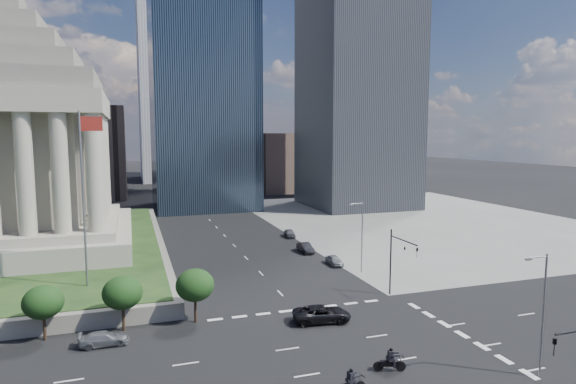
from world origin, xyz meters
name	(u,v)px	position (x,y,z in m)	size (l,w,h in m)	color
ground	(195,205)	(0.00, 100.00, 0.00)	(500.00, 500.00, 0.00)	black
sidewalk_ne	(419,219)	(46.00, 60.00, 0.01)	(68.00, 90.00, 0.03)	slate
war_memorial	(8,120)	(-34.00, 48.00, 21.40)	(34.00, 34.00, 39.00)	gray
flagpole	(84,189)	(-21.83, 24.00, 13.11)	(2.52, 0.24, 20.00)	slate
midrise_glass	(202,94)	(2.00, 95.00, 30.00)	(26.00, 26.00, 60.00)	black
highrise_ne	(358,19)	(42.00, 85.00, 50.00)	(26.00, 28.00, 100.00)	black
building_filler_ne	(274,162)	(32.00, 130.00, 10.00)	(20.00, 30.00, 20.00)	#503E37
building_filler_nw	(85,152)	(-30.00, 130.00, 14.00)	(24.00, 30.00, 28.00)	#503E37
traffic_signal_ne	(399,255)	(12.50, 13.70, 5.25)	(0.30, 5.74, 8.00)	black
street_lamp_south	(542,308)	(13.33, -6.00, 5.66)	(2.13, 0.22, 10.00)	slate
street_lamp_north	(361,233)	(13.33, 25.00, 5.66)	(2.13, 0.22, 10.00)	slate
pickup_truck	(322,314)	(1.38, 10.00, 0.84)	(6.01, 2.77, 1.67)	black
suv_grey	(104,339)	(-19.67, 11.00, 0.64)	(4.39, 1.79, 1.27)	slate
parked_sedan_near	(334,260)	(11.50, 29.84, 0.71)	(1.67, 4.16, 1.42)	gray
parked_sedan_mid	(305,248)	(10.11, 38.48, 0.77)	(1.63, 4.69, 1.54)	black
parked_sedan_far	(290,233)	(11.50, 50.83, 0.74)	(1.74, 4.32, 1.47)	#4C4D52
motorcycle_lead	(390,359)	(2.60, -1.48, 1.00)	(2.68, 0.73, 2.00)	black
motorcycle_trail	(350,382)	(-2.00, -3.69, 1.00)	(2.68, 0.73, 2.00)	black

